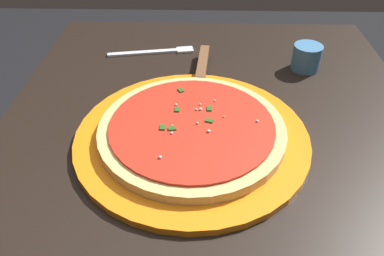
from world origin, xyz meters
name	(u,v)px	position (x,y,z in m)	size (l,w,h in m)	color
restaurant_table	(211,207)	(0.00, 0.00, 0.59)	(0.91, 0.72, 0.76)	black
serving_plate	(192,135)	(0.00, 0.04, 0.76)	(0.36, 0.36, 0.01)	orange
pizza	(192,127)	(0.00, 0.04, 0.78)	(0.29, 0.29, 0.02)	#DBB26B
pizza_server	(201,74)	(0.17, 0.02, 0.77)	(0.22, 0.08, 0.01)	silver
cup_small_sauce	(307,57)	(0.23, -0.19, 0.78)	(0.06, 0.06, 0.05)	teal
fork	(156,52)	(0.29, 0.12, 0.76)	(0.05, 0.19, 0.00)	silver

